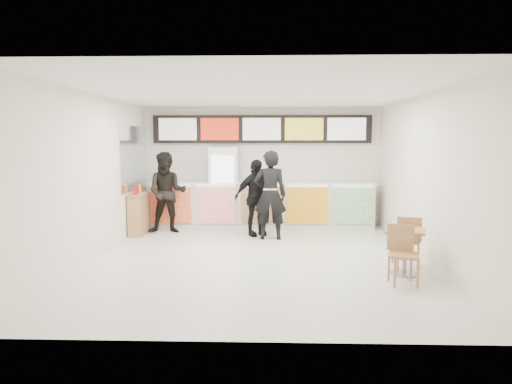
{
  "coord_description": "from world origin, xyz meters",
  "views": [
    {
      "loc": [
        0.21,
        -8.18,
        2.15
      ],
      "look_at": [
        -0.08,
        1.2,
        1.1
      ],
      "focal_mm": 32.0,
      "sensor_mm": 36.0,
      "label": 1
    }
  ],
  "objects_px": {
    "cafe_table": "(405,243)",
    "condiment_ledge": "(139,213)",
    "drinks_fridge": "(224,187)",
    "customer_left": "(167,193)",
    "customer_main": "(270,195)",
    "customer_mid": "(255,198)",
    "service_counter": "(261,205)"
  },
  "relations": [
    {
      "from": "drinks_fridge",
      "to": "customer_main",
      "type": "distance_m",
      "value": 1.81
    },
    {
      "from": "customer_mid",
      "to": "condiment_ledge",
      "type": "distance_m",
      "value": 2.73
    },
    {
      "from": "drinks_fridge",
      "to": "customer_main",
      "type": "height_order",
      "value": "drinks_fridge"
    },
    {
      "from": "drinks_fridge",
      "to": "cafe_table",
      "type": "relative_size",
      "value": 1.27
    },
    {
      "from": "customer_main",
      "to": "customer_left",
      "type": "distance_m",
      "value": 2.5
    },
    {
      "from": "condiment_ledge",
      "to": "drinks_fridge",
      "type": "bearing_deg",
      "value": 26.85
    },
    {
      "from": "service_counter",
      "to": "customer_main",
      "type": "relative_size",
      "value": 2.85
    },
    {
      "from": "customer_left",
      "to": "service_counter",
      "type": "bearing_deg",
      "value": 14.71
    },
    {
      "from": "customer_left",
      "to": "customer_mid",
      "type": "relative_size",
      "value": 1.09
    },
    {
      "from": "customer_mid",
      "to": "condiment_ledge",
      "type": "relative_size",
      "value": 1.54
    },
    {
      "from": "customer_main",
      "to": "customer_mid",
      "type": "relative_size",
      "value": 1.12
    },
    {
      "from": "drinks_fridge",
      "to": "condiment_ledge",
      "type": "relative_size",
      "value": 1.77
    },
    {
      "from": "drinks_fridge",
      "to": "customer_main",
      "type": "xyz_separation_m",
      "value": [
        1.15,
        -1.39,
        -0.02
      ]
    },
    {
      "from": "service_counter",
      "to": "customer_mid",
      "type": "distance_m",
      "value": 1.04
    },
    {
      "from": "service_counter",
      "to": "cafe_table",
      "type": "xyz_separation_m",
      "value": [
        2.38,
        -4.01,
        -0.06
      ]
    },
    {
      "from": "customer_left",
      "to": "cafe_table",
      "type": "bearing_deg",
      "value": -39.37
    },
    {
      "from": "drinks_fridge",
      "to": "customer_mid",
      "type": "height_order",
      "value": "drinks_fridge"
    },
    {
      "from": "cafe_table",
      "to": "customer_main",
      "type": "bearing_deg",
      "value": 147.31
    },
    {
      "from": "drinks_fridge",
      "to": "customer_left",
      "type": "xyz_separation_m",
      "value": [
        -1.26,
        -0.75,
        -0.05
      ]
    },
    {
      "from": "customer_left",
      "to": "cafe_table",
      "type": "distance_m",
      "value": 5.65
    },
    {
      "from": "drinks_fridge",
      "to": "customer_left",
      "type": "distance_m",
      "value": 1.47
    },
    {
      "from": "customer_mid",
      "to": "cafe_table",
      "type": "relative_size",
      "value": 1.11
    },
    {
      "from": "customer_main",
      "to": "customer_left",
      "type": "height_order",
      "value": "customer_main"
    },
    {
      "from": "service_counter",
      "to": "drinks_fridge",
      "type": "distance_m",
      "value": 1.03
    },
    {
      "from": "service_counter",
      "to": "drinks_fridge",
      "type": "bearing_deg",
      "value": 179.01
    },
    {
      "from": "drinks_fridge",
      "to": "cafe_table",
      "type": "height_order",
      "value": "drinks_fridge"
    },
    {
      "from": "service_counter",
      "to": "customer_left",
      "type": "height_order",
      "value": "customer_left"
    },
    {
      "from": "service_counter",
      "to": "cafe_table",
      "type": "height_order",
      "value": "service_counter"
    },
    {
      "from": "customer_mid",
      "to": "cafe_table",
      "type": "height_order",
      "value": "customer_mid"
    },
    {
      "from": "cafe_table",
      "to": "condiment_ledge",
      "type": "relative_size",
      "value": 1.39
    },
    {
      "from": "service_counter",
      "to": "drinks_fridge",
      "type": "height_order",
      "value": "drinks_fridge"
    },
    {
      "from": "customer_left",
      "to": "customer_main",
      "type": "bearing_deg",
      "value": -18.72
    }
  ]
}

